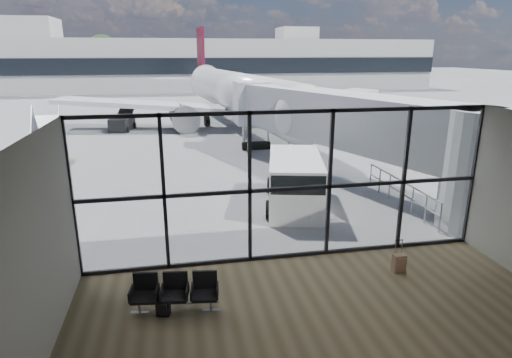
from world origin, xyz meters
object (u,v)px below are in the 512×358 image
object	(u,v)px
backpack	(163,307)
mobile_stairs	(49,152)
belt_loader	(122,123)
airliner	(233,93)
seating_row	(175,290)
suitcase	(399,263)
service_van	(295,182)

from	to	relation	value
backpack	mobile_stairs	size ratio (longest dim) A/B	0.13
backpack	belt_loader	world-z (taller)	belt_loader
backpack	airliner	world-z (taller)	airliner
airliner	seating_row	bearing A→B (deg)	-107.64
seating_row	suitcase	distance (m)	6.28
seating_row	belt_loader	world-z (taller)	belt_loader
seating_row	suitcase	xyz separation A→B (m)	(6.25, 0.63, -0.23)
airliner	belt_loader	bearing A→B (deg)	-176.72
backpack	belt_loader	size ratio (longest dim) A/B	0.12
seating_row	backpack	world-z (taller)	seating_row
seating_row	suitcase	world-z (taller)	suitcase
suitcase	backpack	bearing A→B (deg)	-173.41
seating_row	belt_loader	xyz separation A→B (m)	(-3.84, 26.25, 0.08)
airliner	belt_loader	distance (m)	9.62
suitcase	service_van	world-z (taller)	service_van
service_van	backpack	bearing A→B (deg)	-114.02
seating_row	suitcase	size ratio (longest dim) A/B	2.18
backpack	mobile_stairs	distance (m)	17.76
backpack	service_van	distance (m)	8.47
belt_loader	mobile_stairs	bearing A→B (deg)	-96.53
suitcase	service_van	bearing A→B (deg)	102.74
airliner	suitcase	bearing A→B (deg)	-94.90
airliner	backpack	bearing A→B (deg)	-108.14
backpack	suitcase	bearing A→B (deg)	24.99
airliner	mobile_stairs	distance (m)	17.04
backpack	belt_loader	bearing A→B (deg)	115.23
backpack	airliner	xyz separation A→B (m)	(5.71, 28.09, 2.44)
airliner	service_van	size ratio (longest dim) A/B	6.78
service_van	mobile_stairs	xyz separation A→B (m)	(-11.73, 9.80, -0.46)
airliner	belt_loader	world-z (taller)	airliner
service_van	seating_row	bearing A→B (deg)	-113.28
seating_row	mobile_stairs	world-z (taller)	mobile_stairs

